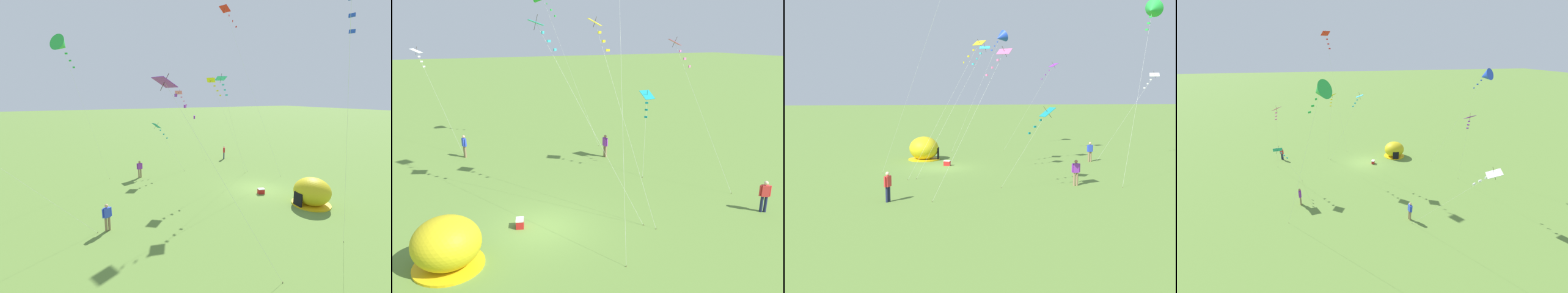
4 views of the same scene
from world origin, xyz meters
TOP-DOWN VIEW (x-y plane):
  - ground_plane at (0.00, 0.00)m, footprint 300.00×300.00m
  - popup_tent at (-4.40, -1.38)m, footprint 2.81×2.81m
  - cooler_box at (-0.96, 0.55)m, footprint 0.51×0.62m
  - person_with_toddler at (7.90, 8.65)m, footprint 0.27×0.59m
  - person_near_tent at (-1.74, 13.05)m, footprint 0.32×0.58m
  - person_watching_sky at (10.98, -3.22)m, footprint 0.52×0.40m
  - kite_cyan at (1.28, 3.20)m, footprint 3.86×5.76m
  - kite_white at (-3.98, 19.59)m, footprint 2.86×6.74m
  - kite_yellow at (4.10, 2.41)m, footprint 1.29×5.62m
  - kite_teal at (9.72, 6.03)m, footprint 2.28×2.93m
  - kite_pink at (9.93, 3.30)m, footprint 1.95×4.81m

SIDE VIEW (x-z plane):
  - ground_plane at x=0.00m, z-range 0.00..0.00m
  - cooler_box at x=-0.96m, z-range 0.00..0.44m
  - person_with_toddler at x=7.90m, z-range 0.10..1.82m
  - person_near_tent at x=-1.74m, z-range 0.10..1.82m
  - person_watching_sky at x=10.98m, z-range 0.10..1.82m
  - popup_tent at x=-4.40m, z-range -0.05..2.05m
  - kite_teal at x=9.72m, z-range 2.08..7.38m
  - kite_white at x=-3.98m, z-range 3.36..11.36m
  - kite_pink at x=9.93m, z-range 3.72..12.53m
  - kite_yellow at x=4.10m, z-range 4.21..14.02m
  - kite_cyan at x=1.28m, z-range 4.18..14.07m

